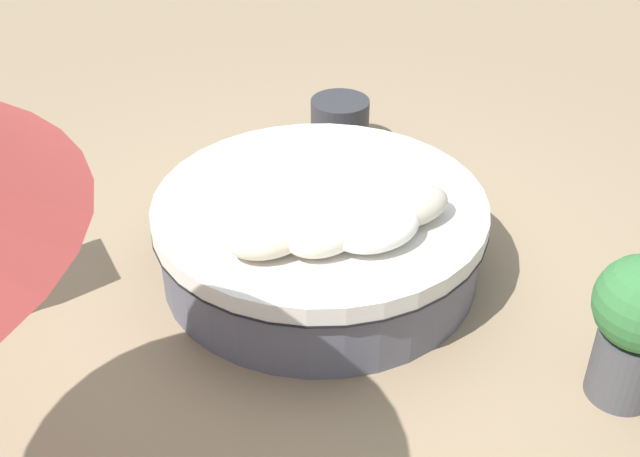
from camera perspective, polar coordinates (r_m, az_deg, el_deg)
name	(u,v)px	position (r m, az deg, el deg)	size (l,w,h in m)	color
ground_plane	(320,269)	(5.28, 0.00, -2.91)	(16.00, 16.00, 0.00)	#9E8466
round_bed	(320,235)	(5.11, 0.00, -0.44)	(2.13, 2.13, 0.54)	#595966
throw_pillow_0	(270,234)	(4.48, -3.65, -0.41)	(0.53, 0.38, 0.21)	beige
throw_pillow_1	(325,234)	(4.46, 0.36, -0.43)	(0.48, 0.31, 0.22)	silver
throw_pillow_2	(375,228)	(4.54, 4.00, 0.03)	(0.55, 0.38, 0.21)	white
throw_pillow_3	(408,206)	(4.74, 6.37, 1.62)	(0.54, 0.33, 0.21)	beige
planter	(638,322)	(4.40, 21.97, -6.29)	(0.51, 0.51, 0.89)	#4C4C51
side_table	(340,124)	(6.61, 1.44, 7.55)	(0.48, 0.48, 0.42)	#333338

